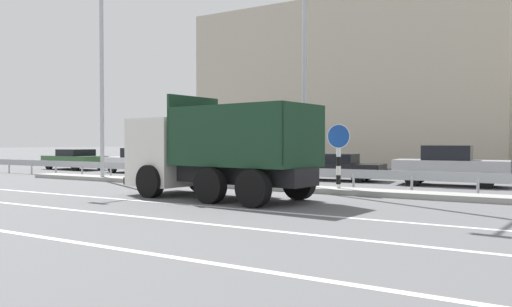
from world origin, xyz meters
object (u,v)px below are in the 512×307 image
object	(u,v)px
dump_truck	(200,157)
street_lamp_2	(302,25)
median_road_sign	(339,156)
parked_car_1	(140,160)
street_lamp_1	(98,55)
parked_car_0	(75,159)
parked_car_3	(331,166)
parked_car_4	(450,166)
parked_car_2	(228,164)

from	to	relation	value
dump_truck	street_lamp_2	size ratio (longest dim) A/B	0.61
median_road_sign	parked_car_1	distance (m)	14.89
street_lamp_1	parked_car_0	size ratio (longest dim) A/B	2.24
street_lamp_2	parked_car_3	bearing A→B (deg)	101.65
dump_truck	parked_car_3	bearing A→B (deg)	-0.24
dump_truck	street_lamp_2	xyz separation A→B (m)	(2.08, 3.26, 4.69)
parked_car_4	parked_car_3	bearing A→B (deg)	-96.99
street_lamp_2	median_road_sign	bearing A→B (deg)	0.25
median_road_sign	parked_car_4	size ratio (longest dim) A/B	0.53
street_lamp_1	parked_car_1	world-z (taller)	street_lamp_1
street_lamp_1	parked_car_0	xyz separation A→B (m)	(-8.93, 5.89, -5.07)
street_lamp_1	street_lamp_2	world-z (taller)	street_lamp_2
street_lamp_1	parked_car_3	distance (m)	11.89
parked_car_2	parked_car_4	xyz separation A→B (m)	(10.68, 0.29, 0.14)
dump_truck	parked_car_0	distance (m)	19.13
street_lamp_2	parked_car_2	distance (m)	9.77
parked_car_0	parked_car_1	world-z (taller)	parked_car_1
street_lamp_1	parked_car_0	world-z (taller)	street_lamp_1
dump_truck	street_lamp_1	distance (m)	9.66
median_road_sign	dump_truck	bearing A→B (deg)	-136.75
dump_truck	parked_car_3	xyz separation A→B (m)	(0.94, 8.78, -0.63)
parked_car_2	median_road_sign	bearing A→B (deg)	-125.36
street_lamp_2	parked_car_1	distance (m)	14.55
parked_car_4	parked_car_0	bearing A→B (deg)	-94.67
median_road_sign	street_lamp_2	distance (m)	4.86
parked_car_4	parked_car_2	bearing A→B (deg)	-92.33
median_road_sign	parked_car_2	size ratio (longest dim) A/B	0.57
parked_car_0	parked_car_1	bearing A→B (deg)	-92.03
street_lamp_2	parked_car_0	xyz separation A→B (m)	(-19.06, 5.55, -5.28)
median_road_sign	parked_car_2	bearing A→B (deg)	148.15
street_lamp_2	parked_car_1	world-z (taller)	street_lamp_2
parked_car_1	parked_car_4	xyz separation A→B (m)	(16.77, 0.32, 0.08)
street_lamp_1	parked_car_3	bearing A→B (deg)	33.11
median_road_sign	parked_car_2	xyz separation A→B (m)	(-7.95, 4.94, -0.63)
street_lamp_1	parked_car_3	size ratio (longest dim) A/B	2.09
parked_car_1	parked_car_4	world-z (taller)	parked_car_4
median_road_sign	street_lamp_2	xyz separation A→B (m)	(-1.39, -0.01, 4.66)
dump_truck	parked_car_2	xyz separation A→B (m)	(-4.47, 8.21, -0.61)
street_lamp_1	parked_car_4	bearing A→B (deg)	21.38
street_lamp_1	median_road_sign	bearing A→B (deg)	1.72
street_lamp_2	parked_car_2	xyz separation A→B (m)	(-6.55, 4.94, -5.29)
parked_car_3	median_road_sign	bearing A→B (deg)	-159.75
parked_car_0	parked_car_4	distance (m)	23.18
street_lamp_1	parked_car_4	size ratio (longest dim) A/B	2.32
dump_truck	parked_car_0	bearing A→B (deg)	68.45
parked_car_1	street_lamp_2	bearing A→B (deg)	-108.31
parked_car_1	parked_car_4	distance (m)	16.78
median_road_sign	street_lamp_2	world-z (taller)	street_lamp_2
street_lamp_1	parked_car_3	xyz separation A→B (m)	(8.99, 5.86, -5.12)
dump_truck	parked_car_0	world-z (taller)	dump_truck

